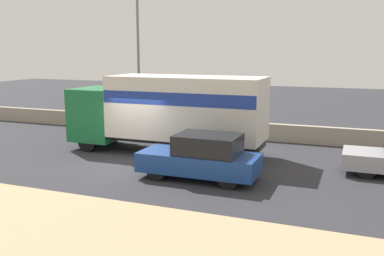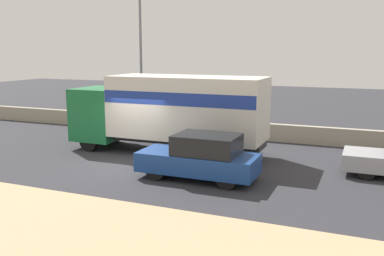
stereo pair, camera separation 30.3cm
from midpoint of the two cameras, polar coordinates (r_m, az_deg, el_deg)
name	(u,v)px [view 2 (the right image)]	position (r m, az deg, el deg)	size (l,w,h in m)	color
ground_plane	(124,164)	(17.41, -8.57, -4.75)	(80.00, 80.00, 0.00)	#2D2D33
stone_wall_backdrop	(189,126)	(23.17, -0.06, 0.24)	(60.00, 0.35, 0.87)	#A39984
street_lamp	(141,50)	(23.71, -6.48, 10.30)	(0.56, 0.28, 7.89)	slate
box_truck	(170,109)	(18.67, -2.43, 2.59)	(8.74, 2.49, 3.41)	#196B38
car_hatchback	(201,157)	(15.05, 1.74, -3.91)	(4.21, 1.73, 1.62)	navy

